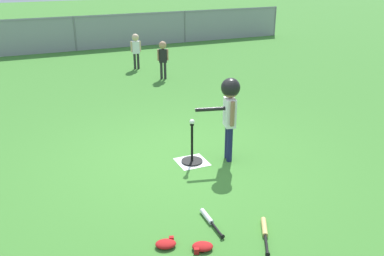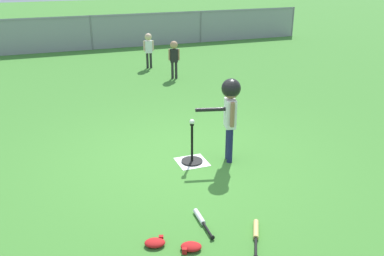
# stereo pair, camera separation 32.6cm
# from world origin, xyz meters

# --- Properties ---
(ground_plane) EXTENTS (60.00, 60.00, 0.00)m
(ground_plane) POSITION_xyz_m (0.00, 0.00, 0.00)
(ground_plane) COLOR #3D7A2D
(home_plate) EXTENTS (0.44, 0.44, 0.01)m
(home_plate) POSITION_xyz_m (0.15, -0.13, 0.00)
(home_plate) COLOR white
(home_plate) RESTS_ON ground_plane
(batting_tee) EXTENTS (0.32, 0.32, 0.61)m
(batting_tee) POSITION_xyz_m (0.15, -0.13, 0.09)
(batting_tee) COLOR black
(batting_tee) RESTS_ON ground_plane
(baseball_on_tee) EXTENTS (0.07, 0.07, 0.07)m
(baseball_on_tee) POSITION_xyz_m (0.15, -0.13, 0.65)
(baseball_on_tee) COLOR white
(baseball_on_tee) RESTS_ON batting_tee
(batter_child) EXTENTS (0.64, 0.35, 1.27)m
(batter_child) POSITION_xyz_m (0.68, -0.27, 0.91)
(batter_child) COLOR #191E4C
(batter_child) RESTS_ON ground_plane
(fielder_near_right) EXTENTS (0.29, 0.19, 0.98)m
(fielder_near_right) POSITION_xyz_m (1.12, 5.88, 0.63)
(fielder_near_right) COLOR #262626
(fielder_near_right) RESTS_ON ground_plane
(fielder_near_left) EXTENTS (0.28, 0.19, 0.96)m
(fielder_near_left) POSITION_xyz_m (1.43, 4.55, 0.62)
(fielder_near_left) COLOR #262626
(fielder_near_left) RESTS_ON ground_plane
(spare_bat_silver) EXTENTS (0.07, 0.56, 0.06)m
(spare_bat_silver) POSITION_xyz_m (-0.30, -1.62, 0.03)
(spare_bat_silver) COLOR silver
(spare_bat_silver) RESTS_ON ground_plane
(spare_bat_wood) EXTENTS (0.36, 0.58, 0.06)m
(spare_bat_wood) POSITION_xyz_m (0.17, -2.07, 0.03)
(spare_bat_wood) COLOR #DBB266
(spare_bat_wood) RESTS_ON ground_plane
(glove_by_plate) EXTENTS (0.26, 0.22, 0.07)m
(glove_by_plate) POSITION_xyz_m (-0.92, -1.84, 0.04)
(glove_by_plate) COLOR #B21919
(glove_by_plate) RESTS_ON ground_plane
(glove_near_bats) EXTENTS (0.26, 0.23, 0.07)m
(glove_near_bats) POSITION_xyz_m (-0.59, -2.04, 0.04)
(glove_near_bats) COLOR #B21919
(glove_near_bats) RESTS_ON ground_plane
(outfield_fence) EXTENTS (16.06, 0.06, 1.15)m
(outfield_fence) POSITION_xyz_m (0.00, 9.18, 0.62)
(outfield_fence) COLOR slate
(outfield_fence) RESTS_ON ground_plane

